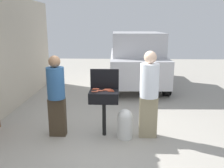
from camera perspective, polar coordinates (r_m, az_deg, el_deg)
ground_plane at (r=5.11m, az=-1.85°, el=-12.76°), size 24.00×24.00×0.00m
bbq_grill at (r=4.96m, az=-1.92°, el=-3.36°), size 0.60×0.44×0.97m
grill_lid_open at (r=5.08m, az=-1.77°, el=1.22°), size 0.60×0.05×0.42m
hot_dog_0 at (r=4.91m, az=-2.91°, el=-1.60°), size 0.13×0.03×0.03m
hot_dog_1 at (r=5.02m, az=-1.03°, el=-1.25°), size 0.13×0.03×0.03m
hot_dog_2 at (r=5.04m, az=-3.99°, el=-1.24°), size 0.13×0.04×0.03m
hot_dog_3 at (r=4.95m, az=-1.43°, el=-1.48°), size 0.13×0.04×0.03m
hot_dog_4 at (r=5.06m, az=-3.80°, el=-1.14°), size 0.13×0.03×0.03m
hot_dog_5 at (r=4.88m, az=-0.26°, el=-1.71°), size 0.13×0.04×0.03m
hot_dog_6 at (r=4.98m, az=-0.56°, el=-1.38°), size 0.13×0.04×0.03m
hot_dog_7 at (r=4.86m, az=-4.10°, el=-1.80°), size 0.13×0.04×0.03m
propane_tank at (r=5.03m, az=3.08°, el=-9.22°), size 0.32×0.32×0.62m
person_left at (r=5.06m, az=-13.07°, el=-2.18°), size 0.36×0.36×1.70m
person_right at (r=4.92m, az=8.76°, el=-1.81°), size 0.38×0.38×1.80m
parked_minivan at (r=9.31m, az=5.69°, el=5.98°), size 2.14×4.46×2.02m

